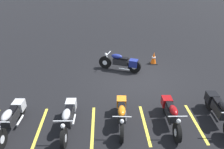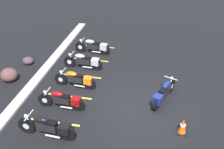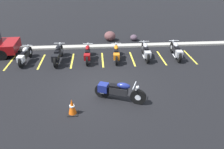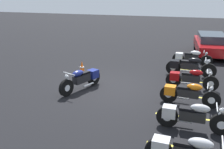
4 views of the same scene
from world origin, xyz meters
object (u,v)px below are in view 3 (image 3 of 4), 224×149
Objects in this scene: landscape_rock_0 at (134,38)px; traffic_cone at (72,107)px; parked_bike_3 at (116,53)px; landscape_rock_1 at (110,36)px; parked_bike_0 at (25,56)px; parked_bike_5 at (176,51)px; parked_bike_2 at (88,54)px; parked_bike_4 at (146,51)px; motorcycle_navy_featured at (117,91)px; parked_bike_1 at (58,54)px.

landscape_rock_0 is 9.11m from traffic_cone.
landscape_rock_1 is (-0.14, 3.50, -0.10)m from parked_bike_3.
parked_bike_0 is 3.59× the size of landscape_rock_0.
traffic_cone is (-2.16, -4.91, -0.12)m from parked_bike_3.
parked_bike_5 is 3.86m from landscape_rock_0.
parked_bike_5 is 7.68m from traffic_cone.
parked_bike_0 is at bearing 93.75° from parked_bike_5.
parked_bike_5 is at bearing -41.93° from landscape_rock_1.
parked_bike_4 reaches higher than parked_bike_2.
motorcycle_navy_featured is 1.00× the size of parked_bike_2.
parked_bike_0 is at bearing 91.58° from parked_bike_2.
parked_bike_1 is (-3.04, 4.09, 0.02)m from motorcycle_navy_featured.
landscape_rock_1 is at bearing 76.46° from traffic_cone.
traffic_cone is at bearing -163.06° from parked_bike_1.
parked_bike_1 is 2.79× the size of landscape_rock_1.
traffic_cone is at bearing -134.44° from motorcycle_navy_featured.
landscape_rock_1 is (0.20, 7.61, -0.13)m from motorcycle_navy_featured.
motorcycle_navy_featured is at bearing 140.06° from parked_bike_5.
parked_bike_5 is at bearing -85.81° from parked_bike_0.
motorcycle_navy_featured is 0.98× the size of parked_bike_4.
parked_bike_2 is 3.62× the size of landscape_rock_0.
parked_bike_0 is 2.53× the size of landscape_rock_1.
motorcycle_navy_featured is 0.97× the size of parked_bike_5.
motorcycle_navy_featured reaches higher than traffic_cone.
motorcycle_navy_featured is 4.12m from parked_bike_3.
motorcycle_navy_featured is at bearing -126.28° from parked_bike_0.
parked_bike_5 reaches higher than traffic_cone.
parked_bike_1 is 1.70m from parked_bike_2.
parked_bike_0 is 0.96× the size of parked_bike_5.
motorcycle_navy_featured reaches higher than landscape_rock_1.
parked_bike_5 is 3.24× the size of traffic_cone.
parked_bike_3 is (1.68, -0.06, -0.00)m from parked_bike_2.
motorcycle_navy_featured is 3.15× the size of traffic_cone.
landscape_rock_0 is at bearing -21.23° from parked_bike_3.
landscape_rock_0 is 0.87× the size of traffic_cone.
landscape_rock_0 is 0.70× the size of landscape_rock_1.
motorcycle_navy_featured is 7.74m from landscape_rock_0.
motorcycle_navy_featured is at bearing -104.56° from landscape_rock_0.
parked_bike_5 is at bearing -86.00° from parked_bike_1.
parked_bike_1 is at bearing 103.96° from traffic_cone.
parked_bike_4 is at bearing 92.48° from parked_bike_5.
parked_bike_5 reaches higher than parked_bike_3.
parked_bike_0 reaches higher than landscape_rock_0.
landscape_rock_0 is at bearing 5.01° from parked_bike_4.
parked_bike_4 is 1.86m from parked_bike_5.
parked_bike_1 is 3.44× the size of traffic_cone.
landscape_rock_1 is (-1.75, 0.12, 0.13)m from landscape_rock_0.
motorcycle_navy_featured reaches higher than parked_bike_5.
motorcycle_navy_featured reaches higher than parked_bike_4.
parked_bike_2 is 0.98× the size of parked_bike_4.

